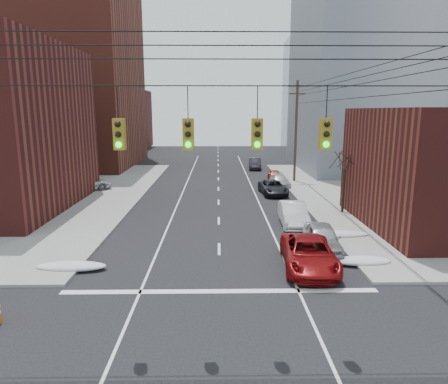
{
  "coord_description": "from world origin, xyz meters",
  "views": [
    {
      "loc": [
        -0.06,
        -9.88,
        7.84
      ],
      "look_at": [
        0.31,
        13.77,
        3.0
      ],
      "focal_mm": 32.0,
      "sensor_mm": 36.0,
      "label": 1
    }
  ],
  "objects_px": {
    "lot_car_a": "(22,205)",
    "lot_car_b": "(87,183)",
    "red_pickup": "(309,254)",
    "parked_car_e": "(275,176)",
    "parked_car_a": "(322,238)",
    "parked_car_d": "(280,181)",
    "parked_car_c": "(273,188)",
    "parked_car_f": "(255,164)",
    "parked_car_b": "(293,214)"
  },
  "relations": [
    {
      "from": "lot_car_a",
      "to": "lot_car_b",
      "type": "bearing_deg",
      "value": -16.41
    },
    {
      "from": "red_pickup",
      "to": "parked_car_e",
      "type": "relative_size",
      "value": 1.49
    },
    {
      "from": "parked_car_a",
      "to": "parked_car_d",
      "type": "relative_size",
      "value": 1.07
    },
    {
      "from": "parked_car_c",
      "to": "lot_car_a",
      "type": "bearing_deg",
      "value": -163.28
    },
    {
      "from": "lot_car_a",
      "to": "lot_car_b",
      "type": "xyz_separation_m",
      "value": [
        1.74,
        9.58,
        -0.07
      ]
    },
    {
      "from": "parked_car_d",
      "to": "parked_car_e",
      "type": "bearing_deg",
      "value": 86.64
    },
    {
      "from": "parked_car_d",
      "to": "parked_car_f",
      "type": "bearing_deg",
      "value": 92.86
    },
    {
      "from": "parked_car_e",
      "to": "lot_car_a",
      "type": "relative_size",
      "value": 0.84
    },
    {
      "from": "parked_car_f",
      "to": "lot_car_a",
      "type": "xyz_separation_m",
      "value": [
        -19.74,
        -24.62,
        0.13
      ]
    },
    {
      "from": "parked_car_b",
      "to": "parked_car_d",
      "type": "distance_m",
      "value": 14.31
    },
    {
      "from": "parked_car_e",
      "to": "lot_car_a",
      "type": "xyz_separation_m",
      "value": [
        -21.15,
        -15.03,
        0.24
      ]
    },
    {
      "from": "red_pickup",
      "to": "lot_car_b",
      "type": "bearing_deg",
      "value": 135.59
    },
    {
      "from": "parked_car_c",
      "to": "parked_car_e",
      "type": "xyz_separation_m",
      "value": [
        1.21,
        7.25,
        -0.04
      ]
    },
    {
      "from": "lot_car_a",
      "to": "parked_car_f",
      "type": "bearing_deg",
      "value": -44.84
    },
    {
      "from": "red_pickup",
      "to": "parked_car_a",
      "type": "xyz_separation_m",
      "value": [
        1.29,
        2.47,
        0.01
      ]
    },
    {
      "from": "lot_car_a",
      "to": "parked_car_e",
      "type": "bearing_deg",
      "value": -60.72
    },
    {
      "from": "lot_car_b",
      "to": "parked_car_a",
      "type": "bearing_deg",
      "value": -157.18
    },
    {
      "from": "parked_car_b",
      "to": "lot_car_b",
      "type": "height_order",
      "value": "parked_car_b"
    },
    {
      "from": "parked_car_b",
      "to": "lot_car_a",
      "type": "xyz_separation_m",
      "value": [
        -19.92,
        2.61,
        0.08
      ]
    },
    {
      "from": "parked_car_e",
      "to": "lot_car_b",
      "type": "distance_m",
      "value": 20.17
    },
    {
      "from": "parked_car_a",
      "to": "parked_car_e",
      "type": "distance_m",
      "value": 22.91
    },
    {
      "from": "red_pickup",
      "to": "parked_car_c",
      "type": "distance_m",
      "value": 18.13
    },
    {
      "from": "lot_car_b",
      "to": "parked_car_f",
      "type": "bearing_deg",
      "value": -74.48
    },
    {
      "from": "red_pickup",
      "to": "parked_car_c",
      "type": "height_order",
      "value": "red_pickup"
    },
    {
      "from": "parked_car_a",
      "to": "parked_car_c",
      "type": "xyz_separation_m",
      "value": [
        -0.62,
        15.65,
        -0.11
      ]
    },
    {
      "from": "parked_car_f",
      "to": "lot_car_a",
      "type": "relative_size",
      "value": 1.03
    },
    {
      "from": "parked_car_a",
      "to": "lot_car_b",
      "type": "distance_m",
      "value": 25.66
    },
    {
      "from": "parked_car_f",
      "to": "lot_car_a",
      "type": "distance_m",
      "value": 31.55
    },
    {
      "from": "parked_car_a",
      "to": "parked_car_b",
      "type": "bearing_deg",
      "value": 101.72
    },
    {
      "from": "parked_car_b",
      "to": "lot_car_b",
      "type": "distance_m",
      "value": 21.89
    },
    {
      "from": "red_pickup",
      "to": "lot_car_b",
      "type": "distance_m",
      "value": 26.53
    },
    {
      "from": "red_pickup",
      "to": "lot_car_a",
      "type": "relative_size",
      "value": 1.25
    },
    {
      "from": "red_pickup",
      "to": "parked_car_d",
      "type": "relative_size",
      "value": 1.29
    },
    {
      "from": "parked_car_f",
      "to": "red_pickup",
      "type": "bearing_deg",
      "value": -87.63
    },
    {
      "from": "parked_car_a",
      "to": "lot_car_b",
      "type": "xyz_separation_m",
      "value": [
        -18.82,
        17.44,
        0.03
      ]
    },
    {
      "from": "parked_car_c",
      "to": "lot_car_b",
      "type": "bearing_deg",
      "value": 169.78
    },
    {
      "from": "lot_car_b",
      "to": "parked_car_e",
      "type": "bearing_deg",
      "value": -98.66
    },
    {
      "from": "red_pickup",
      "to": "parked_car_d",
      "type": "distance_m",
      "value": 22.05
    },
    {
      "from": "parked_car_c",
      "to": "parked_car_f",
      "type": "relative_size",
      "value": 1.07
    },
    {
      "from": "parked_car_a",
      "to": "lot_car_a",
      "type": "distance_m",
      "value": 22.01
    },
    {
      "from": "parked_car_e",
      "to": "lot_car_b",
      "type": "xyz_separation_m",
      "value": [
        -19.41,
        -5.46,
        0.18
      ]
    },
    {
      "from": "red_pickup",
      "to": "lot_car_a",
      "type": "xyz_separation_m",
      "value": [
        -19.27,
        10.33,
        0.11
      ]
    },
    {
      "from": "parked_car_a",
      "to": "red_pickup",
      "type": "bearing_deg",
      "value": -112.85
    },
    {
      "from": "parked_car_b",
      "to": "parked_car_f",
      "type": "relative_size",
      "value": 1.07
    },
    {
      "from": "parked_car_e",
      "to": "parked_car_f",
      "type": "distance_m",
      "value": 9.69
    },
    {
      "from": "parked_car_a",
      "to": "lot_car_a",
      "type": "height_order",
      "value": "lot_car_a"
    },
    {
      "from": "parked_car_b",
      "to": "parked_car_c",
      "type": "xyz_separation_m",
      "value": [
        0.02,
        10.4,
        -0.13
      ]
    },
    {
      "from": "lot_car_a",
      "to": "parked_car_b",
      "type": "bearing_deg",
      "value": -103.59
    },
    {
      "from": "lot_car_a",
      "to": "lot_car_b",
      "type": "relative_size",
      "value": 0.93
    },
    {
      "from": "parked_car_d",
      "to": "lot_car_a",
      "type": "distance_m",
      "value": 24.14
    }
  ]
}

